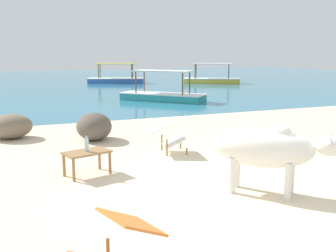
{
  "coord_description": "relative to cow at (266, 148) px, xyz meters",
  "views": [
    {
      "loc": [
        -3.19,
        -4.92,
        2.14
      ],
      "look_at": [
        0.1,
        3.0,
        0.55
      ],
      "focal_mm": 43.75,
      "sensor_mm": 36.0,
      "label": 1
    }
  ],
  "objects": [
    {
      "name": "sand_beach",
      "position": [
        -0.36,
        0.11,
        -0.71
      ],
      "size": [
        18.0,
        14.0,
        0.04
      ],
      "primitive_type": "cube",
      "color": "beige",
      "rests_on": "ground"
    },
    {
      "name": "water_surface",
      "position": [
        -0.36,
        22.11,
        -0.73
      ],
      "size": [
        60.0,
        36.0,
        0.03
      ],
      "primitive_type": "cube",
      "color": "teal",
      "rests_on": "ground"
    },
    {
      "name": "cow",
      "position": [
        0.0,
        0.0,
        0.0
      ],
      "size": [
        1.58,
        1.58,
        1.05
      ],
      "rotation": [
        0.0,
        0.0,
        5.5
      ],
      "color": "silver",
      "rests_on": "sand_beach"
    },
    {
      "name": "low_bench_table",
      "position": [
        -2.24,
        1.93,
        -0.34
      ],
      "size": [
        0.85,
        0.64,
        0.42
      ],
      "rotation": [
        0.0,
        0.0,
        0.29
      ],
      "color": "olive",
      "rests_on": "sand_beach"
    },
    {
      "name": "bottle",
      "position": [
        -2.24,
        1.92,
        -0.16
      ],
      "size": [
        0.07,
        0.07,
        0.3
      ],
      "color": "#A3C6D1",
      "rests_on": "low_bench_table"
    },
    {
      "name": "deck_chair_near",
      "position": [
        -2.67,
        -1.5,
        -0.31
      ],
      "size": [
        0.88,
        0.71,
        0.68
      ],
      "rotation": [
        0.0,
        0.0,
        3.4
      ],
      "color": "olive",
      "rests_on": "sand_beach"
    },
    {
      "name": "deck_chair_far",
      "position": [
        -0.41,
        2.83,
        -0.31
      ],
      "size": [
        0.85,
        0.66,
        0.68
      ],
      "rotation": [
        0.0,
        0.0,
        6.11
      ],
      "color": "olive",
      "rests_on": "sand_beach"
    },
    {
      "name": "shore_rock_large",
      "position": [
        -1.52,
        4.66,
        -0.37
      ],
      "size": [
        0.97,
        1.18,
        0.65
      ],
      "primitive_type": "ellipsoid",
      "rotation": [
        0.0,
        0.0,
        1.43
      ],
      "color": "brown",
      "rests_on": "sand_beach"
    },
    {
      "name": "shore_rock_medium",
      "position": [
        -3.36,
        5.59,
        -0.4
      ],
      "size": [
        1.18,
        1.1,
        0.59
      ],
      "primitive_type": "ellipsoid",
      "rotation": [
        0.0,
        0.0,
        2.97
      ],
      "color": "#756651",
      "rests_on": "sand_beach"
    },
    {
      "name": "boat_blue",
      "position": [
        3.65,
        21.55,
        -0.44
      ],
      "size": [
        3.84,
        2.43,
        1.29
      ],
      "rotation": [
        0.0,
        0.0,
        5.9
      ],
      "color": "#3866B7",
      "rests_on": "water_surface"
    },
    {
      "name": "boat_yellow",
      "position": [
        9.42,
        18.94,
        -0.44
      ],
      "size": [
        3.74,
        2.89,
        1.29
      ],
      "rotation": [
        0.0,
        0.0,
        5.74
      ],
      "color": "gold",
      "rests_on": "water_surface"
    },
    {
      "name": "boat_teal",
      "position": [
        2.9,
        11.34,
        -0.44
      ],
      "size": [
        3.35,
        3.47,
        1.29
      ],
      "rotation": [
        0.0,
        0.0,
        5.46
      ],
      "color": "teal",
      "rests_on": "water_surface"
    }
  ]
}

